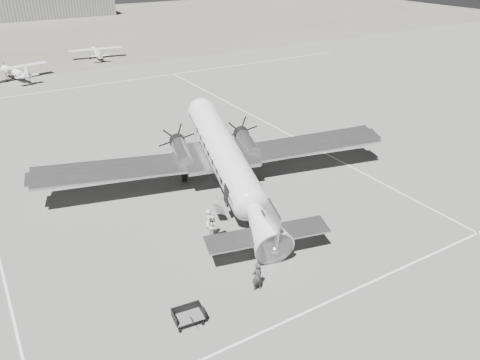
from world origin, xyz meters
name	(u,v)px	position (x,y,z in m)	size (l,w,h in m)	color
ground	(236,195)	(0.00, 0.00, 0.00)	(260.00, 260.00, 0.00)	slate
taxi_line_near	(354,290)	(0.00, -14.00, 0.01)	(60.00, 0.15, 0.01)	silver
taxi_line_right	(345,163)	(12.00, 0.00, 0.01)	(0.15, 80.00, 0.01)	silver
taxi_line_horizon	(99,84)	(0.00, 40.00, 0.01)	(90.00, 0.15, 0.01)	silver
grass_infield	(34,31)	(0.00, 95.00, 0.00)	(260.00, 90.00, 0.01)	#646154
hangar_main	(34,5)	(5.00, 120.00, 3.30)	(42.00, 14.00, 6.60)	slate
dc3_airliner	(227,162)	(-0.57, 0.44, 2.92)	(30.68, 21.29, 5.84)	#B1B0B3
light_plane_left	(15,73)	(-10.21, 48.69, 1.12)	(10.83, 8.79, 2.25)	silver
light_plane_right	(97,53)	(4.65, 57.46, 1.00)	(9.64, 7.82, 2.00)	silver
baggage_cart_near	(219,242)	(-4.87, -5.90, 0.45)	(1.61, 1.14, 0.91)	#535353
baggage_cart_far	(188,317)	(-9.77, -11.36, 0.49)	(1.73, 1.22, 0.98)	#535353
ground_crew	(257,276)	(-5.01, -10.90, 0.96)	(0.70, 0.46, 1.93)	#323232
ramp_agent	(213,226)	(-4.55, -4.49, 0.87)	(0.85, 0.66, 1.74)	beige
passenger	(208,218)	(-4.27, -3.24, 0.74)	(0.73, 0.47, 1.49)	#B9B9B7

